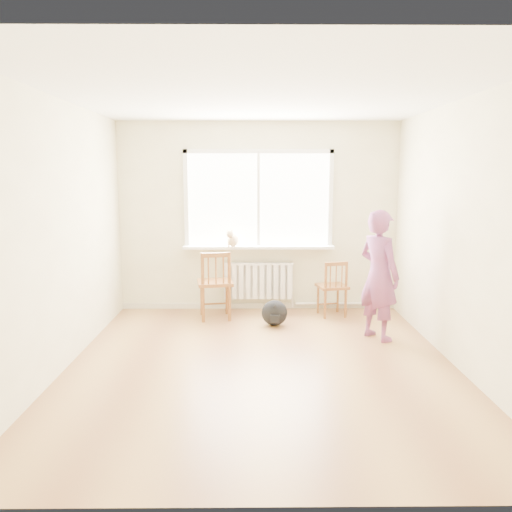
{
  "coord_description": "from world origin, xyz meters",
  "views": [
    {
      "loc": [
        -0.1,
        -4.93,
        1.95
      ],
      "look_at": [
        -0.04,
        1.2,
        0.95
      ],
      "focal_mm": 35.0,
      "sensor_mm": 36.0,
      "label": 1
    }
  ],
  "objects_px": {
    "chair_left": "(215,285)",
    "person": "(379,275)",
    "backpack": "(274,313)",
    "cat": "(233,239)",
    "chair_right": "(333,288)"
  },
  "relations": [
    {
      "from": "chair_right",
      "to": "cat",
      "type": "relative_size",
      "value": 2.07
    },
    {
      "from": "backpack",
      "to": "chair_right",
      "type": "bearing_deg",
      "value": 27.01
    },
    {
      "from": "chair_left",
      "to": "chair_right",
      "type": "bearing_deg",
      "value": 175.59
    },
    {
      "from": "chair_right",
      "to": "chair_left",
      "type": "bearing_deg",
      "value": -7.1
    },
    {
      "from": "chair_right",
      "to": "backpack",
      "type": "height_order",
      "value": "chair_right"
    },
    {
      "from": "chair_left",
      "to": "cat",
      "type": "distance_m",
      "value": 0.72
    },
    {
      "from": "person",
      "to": "cat",
      "type": "distance_m",
      "value": 2.17
    },
    {
      "from": "chair_left",
      "to": "cat",
      "type": "height_order",
      "value": "cat"
    },
    {
      "from": "backpack",
      "to": "person",
      "type": "bearing_deg",
      "value": -23.73
    },
    {
      "from": "chair_left",
      "to": "backpack",
      "type": "bearing_deg",
      "value": 150.35
    },
    {
      "from": "person",
      "to": "cat",
      "type": "bearing_deg",
      "value": 22.75
    },
    {
      "from": "chair_left",
      "to": "person",
      "type": "relative_size",
      "value": 0.61
    },
    {
      "from": "cat",
      "to": "backpack",
      "type": "height_order",
      "value": "cat"
    },
    {
      "from": "chair_left",
      "to": "chair_right",
      "type": "height_order",
      "value": "chair_left"
    },
    {
      "from": "person",
      "to": "backpack",
      "type": "bearing_deg",
      "value": 33.15
    }
  ]
}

